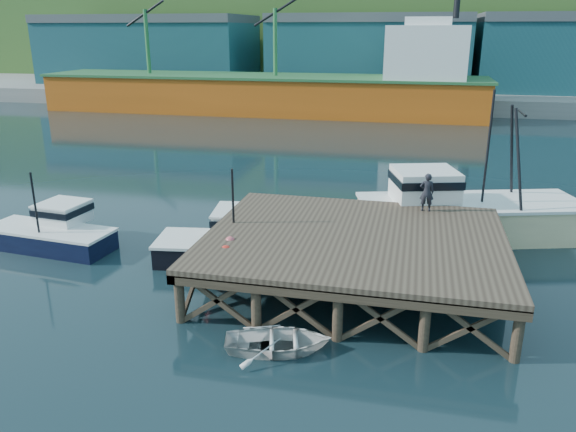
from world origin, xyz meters
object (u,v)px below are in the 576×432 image
(dinghy, at_px, (278,341))
(dockworker, at_px, (427,192))
(boat_navy, at_px, (53,231))
(boat_black, at_px, (238,242))
(trawler, at_px, (466,208))

(dinghy, bearing_deg, dockworker, -39.51)
(boat_navy, height_order, boat_black, boat_black)
(boat_navy, distance_m, dockworker, 17.87)
(trawler, distance_m, dinghy, 14.30)
(boat_navy, distance_m, boat_black, 9.23)
(trawler, bearing_deg, boat_black, -168.48)
(boat_black, xyz_separation_m, trawler, (10.28, 5.44, 0.69))
(boat_black, distance_m, dinghy, 8.08)
(boat_black, relative_size, dockworker, 4.30)
(trawler, relative_size, dinghy, 3.34)
(boat_black, height_order, trawler, trawler)
(dinghy, distance_m, dockworker, 11.09)
(trawler, height_order, dinghy, trawler)
(boat_black, bearing_deg, boat_navy, 175.09)
(boat_black, xyz_separation_m, dockworker, (8.24, 2.57, 2.18))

